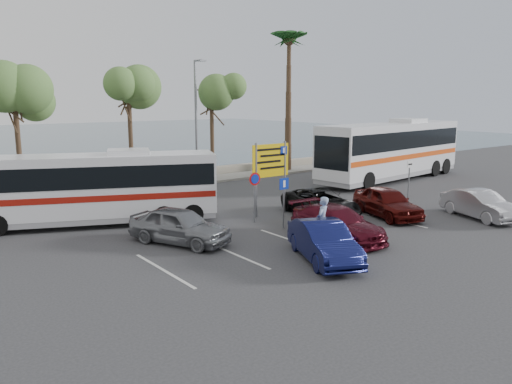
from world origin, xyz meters
TOP-DOWN VIEW (x-y plane):
  - ground at (0.00, 0.00)m, footprint 120.00×120.00m
  - kerb_strip at (0.00, 14.00)m, footprint 44.00×2.40m
  - seawall at (0.00, 16.00)m, footprint 48.00×0.80m
  - sea at (0.00, 60.00)m, footprint 140.00×140.00m
  - tree_left at (-8.00, 14.00)m, footprint 3.20×3.20m
  - tree_mid at (-1.50, 14.00)m, footprint 3.20×3.20m
  - tree_right at (4.50, 14.00)m, footprint 3.20×3.20m
  - palm_tree at (11.50, 14.00)m, footprint 4.80×4.80m
  - street_lamp_right at (3.00, 13.52)m, footprint 0.45×1.15m
  - direction_sign at (1.00, 3.20)m, footprint 2.20×0.12m
  - sign_no_stop at (-0.60, 2.38)m, footprint 0.60×0.08m
  - sign_parking at (-0.20, 0.79)m, footprint 0.50×0.07m
  - sign_taxi at (9.80, 1.49)m, footprint 0.50×0.07m
  - lane_markings at (-1.14, -1.00)m, footprint 12.02×4.20m
  - coach_bus_left at (-6.65, 6.50)m, footprint 10.96×6.41m
  - coach_bus_right at (14.64, 6.50)m, footprint 13.88×4.32m
  - car_silver_a at (-5.00, 1.50)m, footprint 3.31×4.55m
  - car_blue at (-2.00, -3.50)m, footprint 3.07×4.43m
  - car_maroon at (0.40, -1.89)m, footprint 2.23×4.74m
  - car_red at (5.20, -0.61)m, footprint 2.98×4.58m
  - suv_black at (2.80, 1.50)m, footprint 2.94×4.98m
  - car_silver_b at (8.49, -3.50)m, footprint 2.62×4.34m
  - pedestrian_near at (-0.59, -2.00)m, footprint 0.82×0.70m
  - pedestrian_far at (10.50, 6.50)m, footprint 0.78×0.94m

SIDE VIEW (x-z plane):
  - ground at x=0.00m, z-range 0.00..0.00m
  - lane_markings at x=-1.14m, z-range 0.00..0.01m
  - sea at x=0.00m, z-range 0.01..0.01m
  - kerb_strip at x=0.00m, z-range 0.00..0.15m
  - seawall at x=0.00m, z-range 0.00..0.60m
  - suv_black at x=2.80m, z-range 0.00..1.30m
  - car_maroon at x=0.40m, z-range 0.00..1.34m
  - car_silver_b at x=8.49m, z-range 0.00..1.35m
  - car_blue at x=-2.00m, z-range 0.00..1.38m
  - car_silver_a at x=-5.00m, z-range 0.00..1.44m
  - car_red at x=5.20m, z-range 0.00..1.45m
  - pedestrian_far at x=10.50m, z-range 0.00..1.75m
  - pedestrian_near at x=-0.59m, z-range 0.00..1.90m
  - sign_taxi at x=9.80m, z-range 0.32..2.52m
  - sign_parking at x=-0.20m, z-range 0.34..2.59m
  - sign_no_stop at x=-0.60m, z-range 0.40..2.75m
  - coach_bus_left at x=-6.65m, z-range -0.12..3.28m
  - coach_bus_right at x=14.64m, z-range -0.15..4.10m
  - direction_sign at x=1.00m, z-range 0.63..4.23m
  - street_lamp_right at x=3.00m, z-range 0.59..8.60m
  - tree_left at x=-8.00m, z-range 2.40..9.60m
  - tree_right at x=4.50m, z-range 2.47..9.87m
  - tree_mid at x=-1.50m, z-range 2.65..10.65m
  - palm_tree at x=11.50m, z-range 4.27..15.47m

